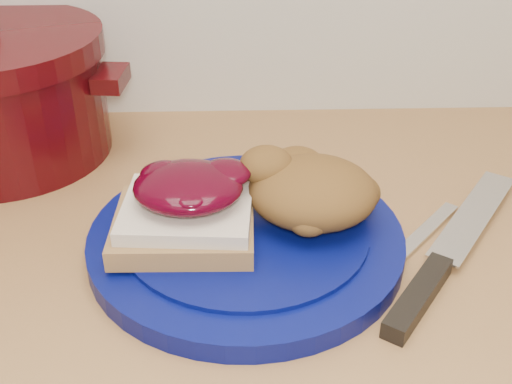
{
  "coord_description": "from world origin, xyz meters",
  "views": [
    {
      "loc": [
        0.01,
        1.0,
        1.27
      ],
      "look_at": [
        0.02,
        1.51,
        0.95
      ],
      "focal_mm": 45.0,
      "sensor_mm": 36.0,
      "label": 1
    }
  ],
  "objects": [
    {
      "name": "stuffing_mound",
      "position": [
        0.07,
        1.5,
        0.95
      ],
      "size": [
        0.13,
        0.12,
        0.06
      ],
      "primitive_type": "ellipsoid",
      "rotation": [
        0.0,
        0.0,
        -0.12
      ],
      "color": "brown",
      "rests_on": "plate"
    },
    {
      "name": "chef_knife",
      "position": [
        0.18,
        1.44,
        0.91
      ],
      "size": [
        0.19,
        0.25,
        0.02
      ],
      "rotation": [
        0.0,
        0.0,
        0.95
      ],
      "color": "black",
      "rests_on": "wood_countertop"
    },
    {
      "name": "plate",
      "position": [
        0.01,
        1.49,
        0.91
      ],
      "size": [
        0.33,
        0.33,
        0.02
      ],
      "primitive_type": "cylinder",
      "rotation": [
        0.0,
        0.0,
        -0.12
      ],
      "color": "#050B50",
      "rests_on": "wood_countertop"
    },
    {
      "name": "sandwich",
      "position": [
        -0.04,
        1.48,
        0.95
      ],
      "size": [
        0.13,
        0.11,
        0.06
      ],
      "rotation": [
        0.0,
        0.0,
        -0.12
      ],
      "color": "olive",
      "rests_on": "plate"
    },
    {
      "name": "butter_knife",
      "position": [
        0.17,
        1.48,
        0.9
      ],
      "size": [
        0.13,
        0.14,
        0.0
      ],
      "primitive_type": "cube",
      "rotation": [
        0.0,
        0.0,
        0.84
      ],
      "color": "silver",
      "rests_on": "wood_countertop"
    }
  ]
}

